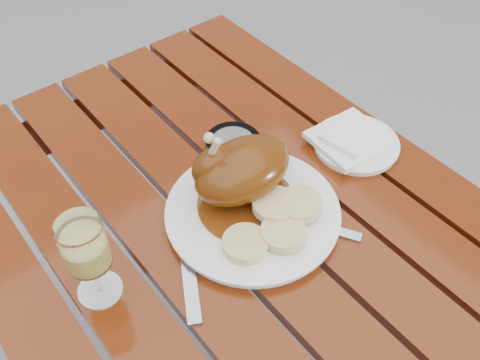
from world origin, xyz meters
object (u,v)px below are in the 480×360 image
(table, at_px, (247,340))
(wine_glass, at_px, (90,261))
(dinner_plate, at_px, (253,213))
(ashtray, at_px, (233,145))
(side_plate, at_px, (356,144))

(table, relative_size, wine_glass, 7.37)
(dinner_plate, bearing_deg, ashtray, 63.23)
(dinner_plate, distance_m, ashtray, 0.17)
(wine_glass, relative_size, side_plate, 0.97)
(ashtray, bearing_deg, wine_glass, -161.55)
(wine_glass, height_order, ashtray, wine_glass)
(wine_glass, xyz_separation_m, ashtray, (0.35, 0.12, -0.07))
(table, relative_size, side_plate, 7.15)
(wine_glass, height_order, side_plate, wine_glass)
(dinner_plate, bearing_deg, side_plate, 2.16)
(side_plate, bearing_deg, ashtray, 143.55)
(ashtray, bearing_deg, dinner_plate, -116.77)
(table, height_order, dinner_plate, dinner_plate)
(wine_glass, xyz_separation_m, side_plate, (0.55, -0.02, -0.07))
(table, height_order, ashtray, ashtray)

